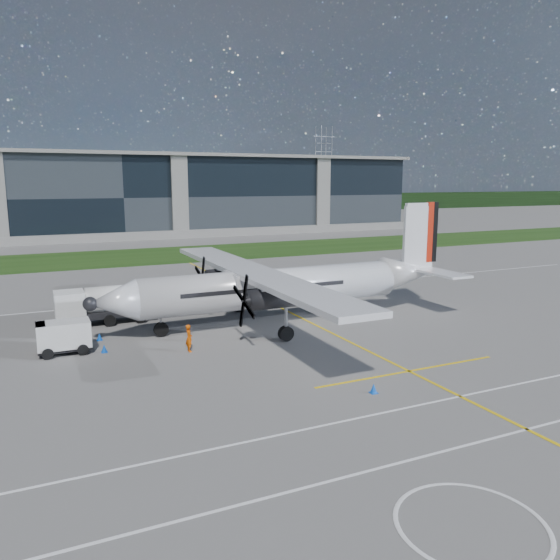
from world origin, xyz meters
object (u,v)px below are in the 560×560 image
ground_crew_person (189,336)px  safety_cone_fwd (64,346)px  safety_cone_nose_stbd (99,337)px  turboprop_aircraft (285,265)px  safety_cone_nose_port (104,348)px  pylon_east (323,168)px  baggage_tug (64,337)px  safety_cone_portwing (374,388)px  safety_cone_stbdwing (197,288)px  fuel_tanker_truck (98,306)px

ground_crew_person → safety_cone_fwd: ground_crew_person is taller
ground_crew_person → safety_cone_nose_stbd: ground_crew_person is taller
turboprop_aircraft → safety_cone_nose_port: (-13.40, -1.99, -4.13)m
pylon_east → ground_crew_person: size_ratio=15.05×
turboprop_aircraft → baggage_tug: size_ratio=8.79×
safety_cone_portwing → safety_cone_nose_port: 16.95m
pylon_east → safety_cone_nose_port: pylon_east is taller
safety_cone_nose_stbd → turboprop_aircraft: bearing=-3.6°
safety_cone_nose_port → safety_cone_nose_stbd: 2.84m
ground_crew_person → safety_cone_stbdwing: 19.55m
turboprop_aircraft → baggage_tug: turboprop_aircraft is taller
pylon_east → safety_cone_stbdwing: size_ratio=60.00×
ground_crew_person → pylon_east: bearing=-32.5°
ground_crew_person → safety_cone_stbdwing: (5.91, 18.62, -0.75)m
ground_crew_person → safety_cone_portwing: size_ratio=3.99×
fuel_tanker_truck → safety_cone_nose_port: fuel_tanker_truck is taller
fuel_tanker_truck → safety_cone_stbdwing: (10.20, 9.28, -1.15)m
pylon_east → turboprop_aircraft: (-83.62, -143.27, -10.62)m
fuel_tanker_truck → ground_crew_person: (4.29, -9.35, -0.40)m
turboprop_aircraft → ground_crew_person: 10.05m
safety_cone_portwing → safety_cone_fwd: bearing=134.1°
pylon_east → safety_cone_stbdwing: bearing=-123.8°
pylon_east → baggage_tug: bearing=-124.5°
pylon_east → safety_cone_portwing: pylon_east is taller
baggage_tug → ground_crew_person: 7.66m
safety_cone_portwing → safety_cone_nose_port: bearing=132.2°
fuel_tanker_truck → safety_cone_nose_stbd: bearing=-96.3°
pylon_east → fuel_tanker_truck: 168.90m
fuel_tanker_truck → safety_cone_fwd: (-2.79, -5.77, -1.15)m
ground_crew_person → safety_cone_stbdwing: size_ratio=3.99×
safety_cone_nose_port → safety_cone_nose_stbd: size_ratio=1.00×
safety_cone_stbdwing → safety_cone_nose_stbd: bearing=-127.9°
safety_cone_nose_port → safety_cone_nose_stbd: same height
safety_cone_nose_stbd → safety_cone_stbdwing: bearing=52.1°
safety_cone_nose_port → fuel_tanker_truck: bearing=85.7°
ground_crew_person → safety_cone_nose_port: 5.31m
baggage_tug → safety_cone_nose_stbd: size_ratio=6.65×
safety_cone_nose_port → pylon_east: bearing=56.3°
baggage_tug → safety_cone_nose_stbd: bearing=40.3°
safety_cone_portwing → safety_cone_nose_stbd: size_ratio=1.00×
pylon_east → baggage_tug: 175.75m
safety_cone_fwd → ground_crew_person: bearing=-26.8°
ground_crew_person → safety_cone_fwd: bearing=62.8°
safety_cone_stbdwing → safety_cone_nose_port: (-10.75, -16.57, 0.00)m
safety_cone_fwd → safety_cone_nose_port: (2.24, -1.52, 0.00)m
safety_cone_portwing → safety_cone_nose_stbd: 19.12m
safety_cone_nose_stbd → safety_cone_fwd: bearing=-150.1°
fuel_tanker_truck → safety_cone_portwing: bearing=-61.4°
baggage_tug → safety_cone_nose_port: size_ratio=6.65×
safety_cone_nose_port → safety_cone_stbdwing: bearing=57.0°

